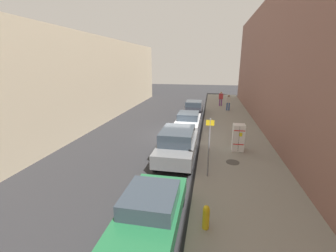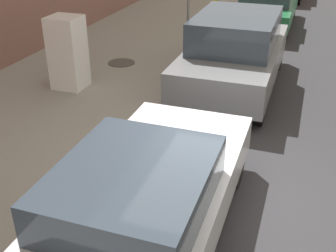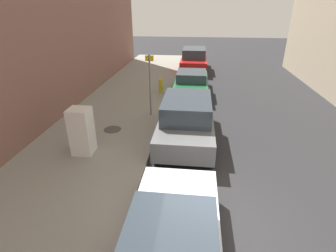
# 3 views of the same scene
# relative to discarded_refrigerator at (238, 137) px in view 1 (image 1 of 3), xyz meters

# --- Properties ---
(ground_plane) EXTENTS (80.00, 80.00, 0.00)m
(ground_plane) POSITION_rel_discarded_refrigerator_xyz_m (4.30, -2.75, -0.96)
(ground_plane) COLOR #28282B
(sidewalk_slab) EXTENTS (4.50, 44.00, 0.16)m
(sidewalk_slab) POSITION_rel_discarded_refrigerator_xyz_m (0.00, -2.75, -0.88)
(sidewalk_slab) COLOR gray
(sidewalk_slab) RESTS_ON ground
(building_facade_near) EXTENTS (2.40, 39.60, 10.19)m
(building_facade_near) POSITION_rel_discarded_refrigerator_xyz_m (-3.45, -2.75, 4.13)
(building_facade_near) COLOR #7F564C
(building_facade_near) RESTS_ON ground
(building_facade_across) EXTENTS (2.41, 37.40, 7.40)m
(building_facade_across) POSITION_rel_discarded_refrigerator_xyz_m (12.15, -2.75, 2.74)
(building_facade_across) COLOR beige
(building_facade_across) RESTS_ON ground
(discarded_refrigerator) EXTENTS (0.68, 0.66, 1.60)m
(discarded_refrigerator) POSITION_rel_discarded_refrigerator_xyz_m (0.00, 0.00, 0.00)
(discarded_refrigerator) COLOR white
(discarded_refrigerator) RESTS_ON sidewalk_slab
(manhole_cover) EXTENTS (0.70, 0.70, 0.02)m
(manhole_cover) POSITION_rel_discarded_refrigerator_xyz_m (0.41, 1.85, -0.79)
(manhole_cover) COLOR #47443F
(manhole_cover) RESTS_ON sidewalk_slab
(street_sign_post) EXTENTS (0.36, 0.07, 2.77)m
(street_sign_post) POSITION_rel_discarded_refrigerator_xyz_m (1.70, 3.61, 0.74)
(street_sign_post) COLOR slate
(street_sign_post) RESTS_ON sidewalk_slab
(fire_hydrant) EXTENTS (0.22, 0.22, 0.82)m
(fire_hydrant) POSITION_rel_discarded_refrigerator_xyz_m (1.68, 7.07, -0.38)
(fire_hydrant) COLOR gold
(fire_hydrant) RESTS_ON sidewalk_slab
(pedestrian_walking_far) EXTENTS (0.49, 0.23, 1.71)m
(pedestrian_walking_far) POSITION_rel_discarded_refrigerator_xyz_m (0.53, -14.49, 0.19)
(pedestrian_walking_far) COLOR #7A3D7F
(pedestrian_walking_far) RESTS_ON sidewalk_slab
(pedestrian_standing_near) EXTENTS (0.49, 0.23, 1.71)m
(pedestrian_standing_near) POSITION_rel_discarded_refrigerator_xyz_m (-0.18, -11.94, 0.19)
(pedestrian_standing_near) COLOR #2D5193
(pedestrian_standing_near) RESTS_ON sidewalk_slab
(parked_sedan_dark) EXTENTS (1.82, 4.65, 1.41)m
(parked_sedan_dark) POSITION_rel_discarded_refrigerator_xyz_m (3.43, -9.70, -0.22)
(parked_sedan_dark) COLOR black
(parked_sedan_dark) RESTS_ON ground
(parked_sedan_silver) EXTENTS (1.83, 4.72, 1.39)m
(parked_sedan_silver) POSITION_rel_discarded_refrigerator_xyz_m (3.43, -4.15, -0.24)
(parked_sedan_silver) COLOR silver
(parked_sedan_silver) RESTS_ON ground
(parked_suv_gray) EXTENTS (1.97, 4.54, 1.73)m
(parked_suv_gray) POSITION_rel_discarded_refrigerator_xyz_m (3.43, 1.55, -0.08)
(parked_suv_gray) COLOR slate
(parked_suv_gray) RESTS_ON ground
(parked_sedan_green) EXTENTS (1.86, 4.45, 1.37)m
(parked_sedan_green) POSITION_rel_discarded_refrigerator_xyz_m (3.43, 7.42, -0.26)
(parked_sedan_green) COLOR #1E6038
(parked_sedan_green) RESTS_ON ground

